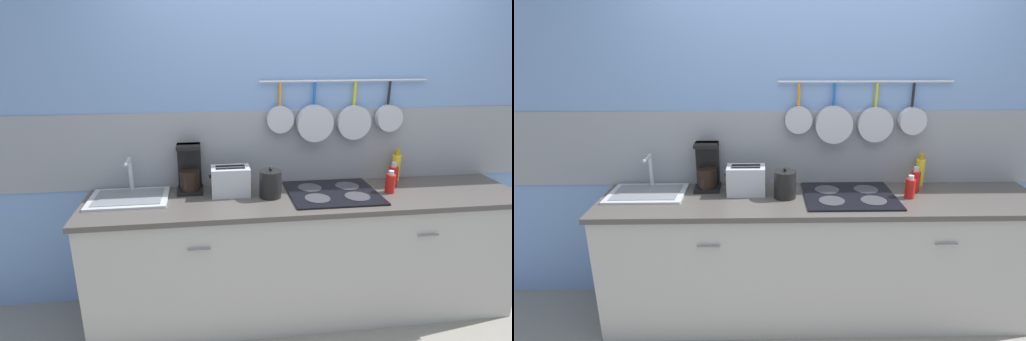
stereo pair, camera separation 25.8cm
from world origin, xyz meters
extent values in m
plane|color=gray|center=(0.00, 0.00, 0.00)|extent=(12.00, 12.00, 0.00)
cube|color=#7293C6|center=(0.00, 0.34, 1.30)|extent=(7.20, 0.06, 2.60)
cube|color=gray|center=(0.00, 0.33, 1.16)|extent=(7.20, 0.07, 0.53)
cylinder|color=#B7BABF|center=(0.31, 0.28, 1.63)|extent=(1.20, 0.02, 0.02)
cylinder|color=orange|center=(-0.15, 0.28, 1.54)|extent=(0.02, 0.02, 0.15)
cylinder|color=#B7BABF|center=(-0.15, 0.26, 1.37)|extent=(0.19, 0.04, 0.19)
cylinder|color=#1959B2|center=(0.09, 0.28, 1.55)|extent=(0.02, 0.02, 0.15)
cylinder|color=#B7BABF|center=(0.09, 0.25, 1.34)|extent=(0.25, 0.07, 0.25)
cylinder|color=gold|center=(0.39, 0.28, 1.54)|extent=(0.02, 0.02, 0.16)
cylinder|color=#B7BABF|center=(0.39, 0.26, 1.34)|extent=(0.24, 0.05, 0.24)
cylinder|color=black|center=(0.64, 0.28, 1.54)|extent=(0.02, 0.02, 0.16)
cylinder|color=#B7BABF|center=(0.64, 0.25, 1.37)|extent=(0.19, 0.07, 0.19)
cube|color=#B7B2A8|center=(0.00, 0.00, 0.43)|extent=(2.92, 0.56, 0.86)
cylinder|color=slate|center=(-0.73, -0.29, 0.70)|extent=(0.14, 0.01, 0.01)
cylinder|color=slate|center=(0.73, -0.29, 0.70)|extent=(0.14, 0.01, 0.01)
cube|color=#4C4742|center=(0.00, 0.00, 0.88)|extent=(2.96, 0.60, 0.03)
cube|color=#B7BABF|center=(-1.19, 0.10, 0.90)|extent=(0.51, 0.36, 0.01)
cube|color=slate|center=(-1.19, 0.10, 0.91)|extent=(0.43, 0.29, 0.00)
cylinder|color=#B7BABF|center=(-1.19, 0.23, 1.02)|extent=(0.03, 0.03, 0.25)
cylinder|color=#B7BABF|center=(-1.19, 0.16, 1.13)|extent=(0.02, 0.14, 0.02)
cube|color=black|center=(-0.78, 0.19, 0.91)|extent=(0.18, 0.18, 0.02)
cube|color=black|center=(-0.78, 0.25, 1.06)|extent=(0.16, 0.06, 0.33)
cylinder|color=black|center=(-0.78, 0.17, 0.99)|extent=(0.13, 0.13, 0.14)
cube|color=black|center=(-0.78, 0.21, 1.21)|extent=(0.16, 0.13, 0.02)
cube|color=#B7BABF|center=(-0.51, 0.10, 0.99)|extent=(0.26, 0.16, 0.19)
cube|color=black|center=(-0.51, 0.07, 1.09)|extent=(0.19, 0.03, 0.00)
cube|color=black|center=(-0.51, 0.13, 1.09)|extent=(0.19, 0.03, 0.00)
cube|color=black|center=(-0.65, 0.10, 1.03)|extent=(0.02, 0.02, 0.02)
cylinder|color=black|center=(-0.25, 0.03, 0.99)|extent=(0.15, 0.15, 0.18)
sphere|color=black|center=(-0.25, 0.03, 1.09)|extent=(0.02, 0.02, 0.02)
cube|color=black|center=(0.19, 0.03, 0.90)|extent=(0.61, 0.51, 0.01)
cylinder|color=#38383D|center=(0.05, -0.07, 0.91)|extent=(0.17, 0.17, 0.00)
cylinder|color=#38383D|center=(0.32, -0.07, 0.91)|extent=(0.17, 0.17, 0.00)
cylinder|color=#38383D|center=(0.05, 0.13, 0.91)|extent=(0.17, 0.17, 0.00)
cylinder|color=#38383D|center=(0.32, 0.13, 0.91)|extent=(0.17, 0.17, 0.00)
cylinder|color=red|center=(0.58, 0.00, 0.96)|extent=(0.07, 0.07, 0.13)
cylinder|color=beige|center=(0.58, 0.00, 1.04)|extent=(0.04, 0.04, 0.03)
cylinder|color=red|center=(0.66, 0.12, 0.97)|extent=(0.07, 0.07, 0.15)
cylinder|color=beige|center=(0.66, 0.12, 1.06)|extent=(0.04, 0.04, 0.03)
cylinder|color=yellow|center=(0.73, 0.24, 0.99)|extent=(0.06, 0.06, 0.19)
cylinder|color=#B28C19|center=(0.73, 0.24, 1.11)|extent=(0.03, 0.03, 0.04)
camera|label=1|loc=(-0.66, -2.44, 1.89)|focal=28.00mm
camera|label=2|loc=(-0.40, -2.46, 1.89)|focal=28.00mm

